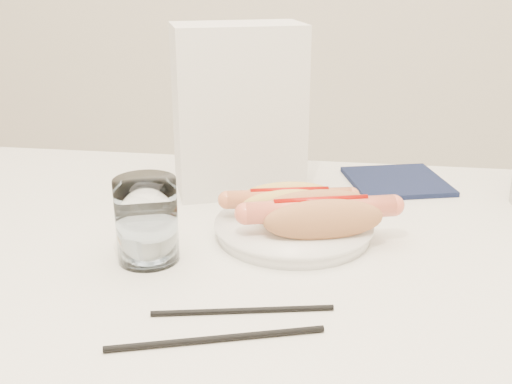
# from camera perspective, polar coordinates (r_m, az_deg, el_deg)

# --- Properties ---
(table) EXTENTS (1.20, 0.80, 0.75)m
(table) POSITION_cam_1_polar(r_m,az_deg,el_deg) (0.87, 0.55, -8.71)
(table) COLOR white
(table) RESTS_ON ground
(plate) EXTENTS (0.28, 0.28, 0.02)m
(plate) POSITION_cam_1_polar(r_m,az_deg,el_deg) (0.87, 3.44, -3.48)
(plate) COLOR white
(plate) RESTS_ON table
(hotdog_left) EXTENTS (0.18, 0.10, 0.05)m
(hotdog_left) POSITION_cam_1_polar(r_m,az_deg,el_deg) (0.88, 3.05, -1.00)
(hotdog_left) COLOR #E2BA5A
(hotdog_left) RESTS_ON plate
(hotdog_right) EXTENTS (0.20, 0.12, 0.06)m
(hotdog_right) POSITION_cam_1_polar(r_m,az_deg,el_deg) (0.84, 5.90, -2.13)
(hotdog_right) COLOR #B97648
(hotdog_right) RESTS_ON plate
(water_glass) EXTENTS (0.08, 0.08, 0.11)m
(water_glass) POSITION_cam_1_polar(r_m,az_deg,el_deg) (0.80, -9.93, -2.55)
(water_glass) COLOR silver
(water_glass) RESTS_ON table
(chopstick_near) EXTENTS (0.20, 0.05, 0.01)m
(chopstick_near) POSITION_cam_1_polar(r_m,az_deg,el_deg) (0.69, -1.21, -10.76)
(chopstick_near) COLOR black
(chopstick_near) RESTS_ON table
(chopstick_far) EXTENTS (0.21, 0.08, 0.01)m
(chopstick_far) POSITION_cam_1_polar(r_m,az_deg,el_deg) (0.65, -3.65, -13.22)
(chopstick_far) COLOR black
(chopstick_far) RESTS_ON table
(napkin_box) EXTENTS (0.23, 0.18, 0.27)m
(napkin_box) POSITION_cam_1_polar(r_m,az_deg,el_deg) (1.02, -1.60, 7.51)
(napkin_box) COLOR silver
(napkin_box) RESTS_ON table
(navy_napkin) EXTENTS (0.19, 0.19, 0.01)m
(navy_napkin) POSITION_cam_1_polar(r_m,az_deg,el_deg) (1.10, 12.70, 0.97)
(navy_napkin) COLOR #101733
(navy_napkin) RESTS_ON table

